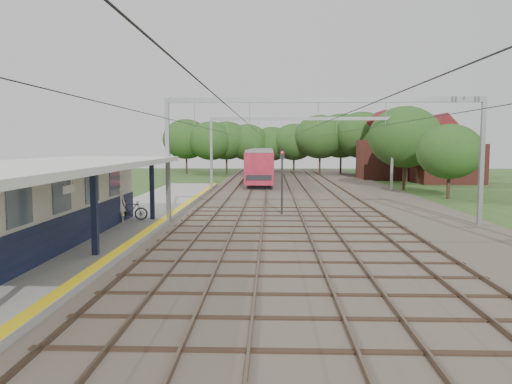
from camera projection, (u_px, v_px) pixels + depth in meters
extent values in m
plane|color=#2D4C1E|center=(244.00, 322.00, 12.58)|extent=(160.00, 160.00, 0.00)
cube|color=#473D33|center=(310.00, 196.00, 42.30)|extent=(18.00, 90.00, 0.10)
cube|color=gray|center=(119.00, 225.00, 26.72)|extent=(5.00, 52.00, 0.35)
cube|color=yellow|center=(160.00, 222.00, 26.63)|extent=(0.45, 52.00, 0.01)
cube|color=beige|center=(28.00, 206.00, 19.62)|extent=(3.20, 18.00, 3.40)
cube|color=#121938|center=(70.00, 231.00, 19.66)|extent=(0.06, 18.00, 1.40)
cube|color=slate|center=(68.00, 194.00, 19.52)|extent=(0.05, 16.00, 1.30)
cube|color=#121938|center=(94.00, 212.00, 18.54)|extent=(0.22, 0.22, 3.20)
cube|color=#121938|center=(152.00, 190.00, 27.49)|extent=(0.22, 0.22, 3.20)
cube|color=silver|center=(42.00, 166.00, 18.43)|extent=(6.40, 20.00, 0.24)
cube|color=white|center=(69.00, 189.00, 16.45)|extent=(0.06, 0.85, 0.26)
cube|color=brown|center=(214.00, 195.00, 42.54)|extent=(0.07, 88.00, 0.15)
cube|color=brown|center=(231.00, 195.00, 42.49)|extent=(0.07, 88.00, 0.15)
cube|color=brown|center=(249.00, 195.00, 42.45)|extent=(0.07, 88.00, 0.15)
cube|color=brown|center=(266.00, 195.00, 42.40)|extent=(0.07, 88.00, 0.15)
cube|color=brown|center=(292.00, 195.00, 42.33)|extent=(0.07, 88.00, 0.15)
cube|color=brown|center=(309.00, 195.00, 42.29)|extent=(0.07, 88.00, 0.15)
cube|color=brown|center=(335.00, 195.00, 42.22)|extent=(0.07, 88.00, 0.15)
cube|color=brown|center=(352.00, 195.00, 42.18)|extent=(0.07, 88.00, 0.15)
cube|color=gray|center=(168.00, 162.00, 27.32)|extent=(0.22, 0.22, 7.00)
cube|color=gray|center=(482.00, 162.00, 26.80)|extent=(0.22, 0.22, 7.00)
cube|color=gray|center=(324.00, 100.00, 26.74)|extent=(17.00, 0.20, 0.30)
cube|color=gray|center=(211.00, 154.00, 47.22)|extent=(0.22, 0.22, 7.00)
cube|color=gray|center=(392.00, 155.00, 46.70)|extent=(0.22, 0.22, 7.00)
cube|color=gray|center=(302.00, 119.00, 46.64)|extent=(17.00, 0.20, 0.30)
cylinder|color=black|center=(222.00, 132.00, 42.00)|extent=(0.02, 88.00, 0.02)
cylinder|color=black|center=(257.00, 132.00, 41.91)|extent=(0.02, 88.00, 0.02)
cylinder|color=black|center=(301.00, 132.00, 41.80)|extent=(0.02, 88.00, 0.02)
cylinder|color=black|center=(344.00, 132.00, 41.69)|extent=(0.02, 88.00, 0.02)
cylinder|color=#382619|center=(199.00, 165.00, 73.43)|extent=(0.28, 0.28, 2.88)
ellipsoid|color=#1A3F16|center=(199.00, 141.00, 73.10)|extent=(6.72, 6.72, 5.76)
cylinder|color=#382619|center=(240.00, 165.00, 75.26)|extent=(0.28, 0.28, 2.52)
ellipsoid|color=#1A3F16|center=(240.00, 145.00, 74.96)|extent=(5.88, 5.88, 5.04)
cylinder|color=#382619|center=(280.00, 164.00, 72.06)|extent=(0.28, 0.28, 3.24)
ellipsoid|color=#1A3F16|center=(281.00, 136.00, 71.68)|extent=(7.56, 7.56, 6.48)
cylinder|color=#382619|center=(321.00, 165.00, 73.89)|extent=(0.28, 0.28, 2.70)
ellipsoid|color=#1A3F16|center=(321.00, 143.00, 73.57)|extent=(6.30, 6.30, 5.40)
cylinder|color=#382619|center=(409.00, 176.00, 49.82)|extent=(0.28, 0.28, 2.52)
ellipsoid|color=#1A3F16|center=(410.00, 145.00, 49.53)|extent=(5.88, 5.88, 5.04)
cylinder|color=#382619|center=(380.00, 167.00, 65.71)|extent=(0.28, 0.28, 2.88)
ellipsoid|color=#1A3F16|center=(380.00, 140.00, 65.37)|extent=(6.72, 6.72, 5.76)
cube|color=brown|center=(447.00, 163.00, 57.49)|extent=(7.00, 6.00, 4.50)
cube|color=maroon|center=(448.00, 136.00, 57.19)|extent=(4.99, 6.12, 4.99)
cube|color=brown|center=(391.00, 160.00, 63.59)|extent=(8.00, 6.00, 5.00)
cube|color=maroon|center=(392.00, 133.00, 63.26)|extent=(5.52, 6.12, 5.52)
imported|color=white|center=(119.00, 205.00, 26.28)|extent=(0.70, 0.47, 1.89)
imported|color=black|center=(131.00, 210.00, 27.01)|extent=(1.88, 0.94, 1.09)
cube|color=black|center=(261.00, 181.00, 56.25)|extent=(2.29, 16.33, 0.44)
cube|color=maroon|center=(261.00, 165.00, 56.08)|extent=(2.86, 17.75, 3.10)
cube|color=black|center=(261.00, 162.00, 56.05)|extent=(2.90, 16.33, 0.89)
cube|color=slate|center=(261.00, 150.00, 55.92)|extent=(2.63, 17.75, 0.28)
cube|color=black|center=(263.00, 172.00, 74.50)|extent=(2.29, 16.33, 0.44)
cube|color=maroon|center=(263.00, 160.00, 74.33)|extent=(2.86, 17.75, 3.10)
cube|color=black|center=(263.00, 158.00, 74.30)|extent=(2.90, 16.33, 0.89)
cube|color=slate|center=(263.00, 149.00, 74.17)|extent=(2.63, 17.75, 0.28)
cylinder|color=black|center=(282.00, 186.00, 31.04)|extent=(0.14, 0.14, 3.71)
cube|color=black|center=(282.00, 155.00, 30.85)|extent=(0.30, 0.21, 0.51)
sphere|color=red|center=(282.00, 152.00, 30.73)|extent=(0.13, 0.13, 0.13)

